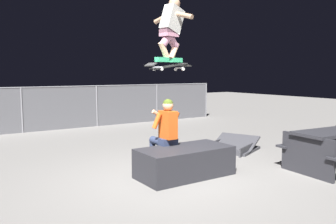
% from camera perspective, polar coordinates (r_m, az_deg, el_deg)
% --- Properties ---
extents(ground_plane, '(40.00, 40.00, 0.00)m').
position_cam_1_polar(ground_plane, '(6.13, 0.65, -10.77)').
color(ground_plane, slate).
extents(ledge_box_main, '(1.67, 0.83, 0.51)m').
position_cam_1_polar(ledge_box_main, '(6.19, 2.75, -8.14)').
color(ledge_box_main, '#28282D').
rests_on(ledge_box_main, ground).
extents(person_sitting_on_ledge, '(0.59, 0.75, 1.35)m').
position_cam_1_polar(person_sitting_on_ledge, '(6.40, -0.54, -3.09)').
color(person_sitting_on_ledge, '#2D3856').
rests_on(person_sitting_on_ledge, ground).
extents(skateboard, '(1.04, 0.44, 0.14)m').
position_cam_1_polar(skateboard, '(6.17, 0.16, 7.47)').
color(skateboard, black).
extents(skater_airborne, '(0.64, 0.88, 1.12)m').
position_cam_1_polar(skater_airborne, '(6.27, 0.53, 13.76)').
color(skater_airborne, '#2D9E66').
extents(kicker_ramp, '(1.32, 1.30, 0.41)m').
position_cam_1_polar(kicker_ramp, '(8.41, 10.57, -5.70)').
color(kicker_ramp, '#38383D').
rests_on(kicker_ramp, ground).
extents(picnic_table_back, '(1.81, 1.48, 0.75)m').
position_cam_1_polar(picnic_table_back, '(7.25, 25.72, -4.67)').
color(picnic_table_back, '#28282D').
rests_on(picnic_table_back, ground).
extents(fence_back, '(12.05, 0.05, 1.40)m').
position_cam_1_polar(fence_back, '(11.70, -16.99, 0.88)').
color(fence_back, slate).
rests_on(fence_back, ground).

